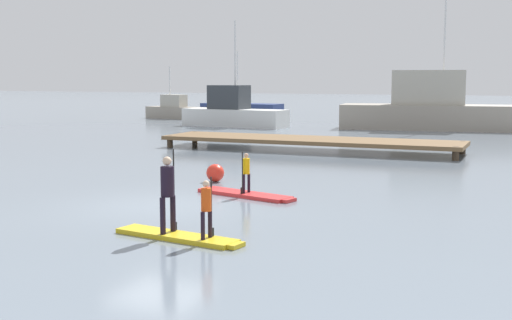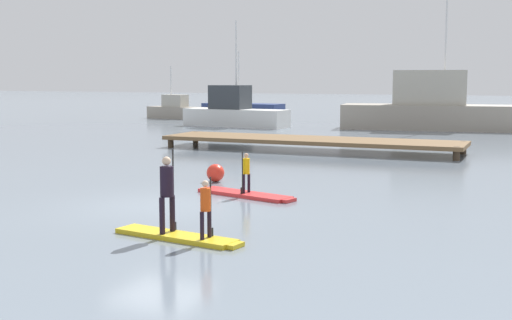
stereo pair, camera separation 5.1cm
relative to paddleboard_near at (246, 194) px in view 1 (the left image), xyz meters
The scene contains 12 objects.
ground_plane 2.66m from the paddleboard_near, 126.73° to the right, with size 240.00×240.00×0.00m, color slate.
paddleboard_near is the anchor object (origin of this frame).
paddler_child_solo 0.69m from the paddleboard_near, 104.16° to the right, with size 0.25×0.39×1.19m.
paddleboard_far 5.31m from the paddleboard_near, 81.64° to the right, with size 3.07×1.04×0.10m.
paddler_adult 5.31m from the paddleboard_near, 84.65° to the right, with size 0.33×0.51×1.76m.
paddler_child_front 5.60m from the paddleboard_near, 74.58° to the right, with size 0.24×0.41×1.25m.
fishing_boat_white_large 27.57m from the paddleboard_near, 88.31° to the left, with size 11.43×4.60×9.62m.
fishing_boat_green_midground 27.64m from the paddleboard_near, 115.62° to the left, with size 7.58×2.84×7.21m.
motor_boat_small_navy 37.17m from the paddleboard_near, 122.69° to the left, with size 5.69×2.32×4.29m.
trawler_grey_distant 44.62m from the paddleboard_near, 114.57° to the left, with size 7.85×3.04×5.81m.
floating_dock 12.42m from the paddleboard_near, 100.10° to the left, with size 13.95×3.14×0.57m.
mooring_buoy_near 2.90m from the paddleboard_near, 134.12° to the left, with size 0.58×0.58×0.58m, color red.
Camera 1 is at (9.23, -15.21, 3.35)m, focal length 47.37 mm.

